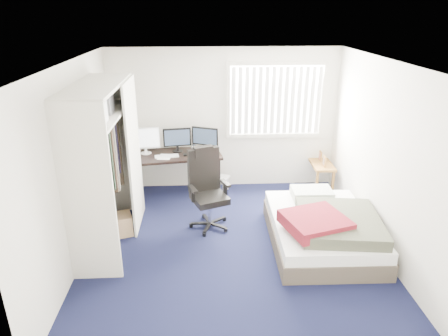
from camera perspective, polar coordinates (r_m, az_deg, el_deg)
ground at (r=5.69m, az=1.17°, el=-11.08°), size 4.20×4.20×0.00m
room_shell at (r=5.03m, az=1.30°, el=3.50°), size 4.20×4.20×4.20m
window_assembly at (r=7.07m, az=7.42°, el=9.53°), size 1.72×0.09×1.32m
closet at (r=5.47m, az=-16.68°, el=2.36°), size 0.64×1.84×2.22m
desk at (r=6.92m, az=-6.96°, el=2.28°), size 1.63×0.93×1.22m
office_chair at (r=5.99m, az=-2.38°, el=-4.11°), size 0.74×0.74×1.22m
footstool at (r=7.21m, az=-0.68°, el=-1.68°), size 0.41×0.38×0.27m
nightstand at (r=7.43m, az=13.71°, el=0.29°), size 0.38×0.73×0.68m
bed at (r=5.75m, az=13.98°, el=-8.31°), size 1.44×1.87×0.61m
pine_box at (r=6.08m, az=-14.97°, el=-7.87°), size 0.48×0.41×0.31m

